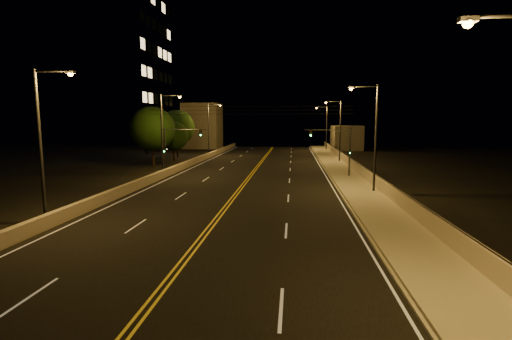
# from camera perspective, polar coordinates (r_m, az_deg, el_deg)

# --- Properties ---
(ground) EXTENTS (160.00, 160.00, 0.00)m
(ground) POSITION_cam_1_polar(r_m,az_deg,el_deg) (12.97, -18.31, -21.80)
(ground) COLOR black
(ground) RESTS_ON ground
(road) EXTENTS (18.00, 120.00, 0.02)m
(road) POSITION_cam_1_polar(r_m,az_deg,el_deg) (31.28, -3.29, -4.00)
(road) COLOR black
(road) RESTS_ON ground
(sidewalk) EXTENTS (3.60, 120.00, 0.30)m
(sidewalk) POSITION_cam_1_polar(r_m,az_deg,el_deg) (31.45, 16.58, -3.98)
(sidewalk) COLOR #A19C86
(sidewalk) RESTS_ON ground
(curb) EXTENTS (0.14, 120.00, 0.15)m
(curb) POSITION_cam_1_polar(r_m,az_deg,el_deg) (31.17, 13.19, -4.11)
(curb) COLOR #A19C86
(curb) RESTS_ON ground
(parapet_wall) EXTENTS (0.30, 120.00, 1.00)m
(parapet_wall) POSITION_cam_1_polar(r_m,az_deg,el_deg) (31.69, 19.56, -2.82)
(parapet_wall) COLOR #A99C8D
(parapet_wall) RESTS_ON sidewalk
(jersey_barrier) EXTENTS (0.45, 120.00, 0.84)m
(jersey_barrier) POSITION_cam_1_polar(r_m,az_deg,el_deg) (33.99, -19.33, -2.78)
(jersey_barrier) COLOR #A99C8D
(jersey_barrier) RESTS_ON ground
(distant_building_right) EXTENTS (6.00, 10.00, 5.25)m
(distant_building_right) POSITION_cam_1_polar(r_m,az_deg,el_deg) (84.55, 13.69, 4.89)
(distant_building_right) COLOR gray
(distant_building_right) RESTS_ON ground
(distant_building_left) EXTENTS (8.00, 8.00, 10.20)m
(distant_building_left) POSITION_cam_1_polar(r_m,az_deg,el_deg) (86.88, -8.22, 6.73)
(distant_building_left) COLOR gray
(distant_building_left) RESTS_ON ground
(parapet_rail) EXTENTS (0.06, 120.00, 0.06)m
(parapet_rail) POSITION_cam_1_polar(r_m,az_deg,el_deg) (31.60, 19.61, -1.88)
(parapet_rail) COLOR black
(parapet_rail) RESTS_ON parapet_wall
(lane_markings) EXTENTS (17.32, 116.00, 0.00)m
(lane_markings) POSITION_cam_1_polar(r_m,az_deg,el_deg) (31.21, -3.31, -4.00)
(lane_markings) COLOR silver
(lane_markings) RESTS_ON road
(streetlight_1) EXTENTS (2.55, 0.28, 9.28)m
(streetlight_1) POSITION_cam_1_polar(r_m,az_deg,el_deg) (32.98, 17.51, 5.61)
(streetlight_1) COLOR #2D2D33
(streetlight_1) RESTS_ON ground
(streetlight_2) EXTENTS (2.55, 0.28, 9.28)m
(streetlight_2) POSITION_cam_1_polar(r_m,az_deg,el_deg) (56.72, 12.57, 6.46)
(streetlight_2) COLOR #2D2D33
(streetlight_2) RESTS_ON ground
(streetlight_3) EXTENTS (2.55, 0.28, 9.28)m
(streetlight_3) POSITION_cam_1_polar(r_m,az_deg,el_deg) (79.37, 10.63, 6.78)
(streetlight_3) COLOR #2D2D33
(streetlight_3) RESTS_ON ground
(streetlight_4) EXTENTS (2.55, 0.28, 9.28)m
(streetlight_4) POSITION_cam_1_polar(r_m,az_deg,el_deg) (25.43, -29.85, 4.48)
(streetlight_4) COLOR #2D2D33
(streetlight_4) RESTS_ON ground
(streetlight_5) EXTENTS (2.55, 0.28, 9.28)m
(streetlight_5) POSITION_cam_1_polar(r_m,az_deg,el_deg) (44.01, -13.95, 6.15)
(streetlight_5) COLOR #2D2D33
(streetlight_5) RESTS_ON ground
(streetlight_6) EXTENTS (2.55, 0.28, 9.28)m
(streetlight_6) POSITION_cam_1_polar(r_m,az_deg,el_deg) (66.73, -7.11, 6.72)
(streetlight_6) COLOR #2D2D33
(streetlight_6) RESTS_ON ground
(traffic_signal_right) EXTENTS (5.11, 0.31, 5.49)m
(traffic_signal_right) POSITION_cam_1_polar(r_m,az_deg,el_deg) (41.51, 12.78, 3.59)
(traffic_signal_right) COLOR #2D2D33
(traffic_signal_right) RESTS_ON ground
(traffic_signal_left) EXTENTS (5.11, 0.31, 5.49)m
(traffic_signal_left) POSITION_cam_1_polar(r_m,az_deg,el_deg) (43.37, -12.54, 3.76)
(traffic_signal_left) COLOR #2D2D33
(traffic_signal_left) RESTS_ON ground
(overhead_wires) EXTENTS (22.00, 0.03, 0.83)m
(overhead_wires) POSITION_cam_1_polar(r_m,az_deg,el_deg) (40.07, -1.22, 9.18)
(overhead_wires) COLOR black
(building_tower) EXTENTS (24.00, 15.00, 32.54)m
(building_tower) POSITION_cam_1_polar(r_m,az_deg,el_deg) (70.60, -24.35, 14.59)
(building_tower) COLOR gray
(building_tower) RESTS_ON ground
(tree_0) EXTENTS (6.09, 6.09, 8.25)m
(tree_0) POSITION_cam_1_polar(r_m,az_deg,el_deg) (52.95, -15.65, 6.14)
(tree_0) COLOR black
(tree_0) RESTS_ON ground
(tree_1) EXTENTS (4.59, 4.59, 6.22)m
(tree_1) POSITION_cam_1_polar(r_m,az_deg,el_deg) (59.77, -12.58, 5.14)
(tree_1) COLOR black
(tree_1) RESTS_ON ground
(tree_2) EXTENTS (6.02, 6.02, 8.16)m
(tree_2) POSITION_cam_1_polar(r_m,az_deg,el_deg) (65.92, -12.04, 6.43)
(tree_2) COLOR black
(tree_2) RESTS_ON ground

